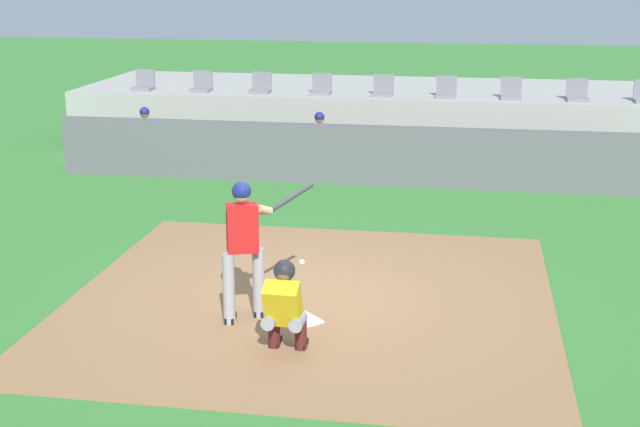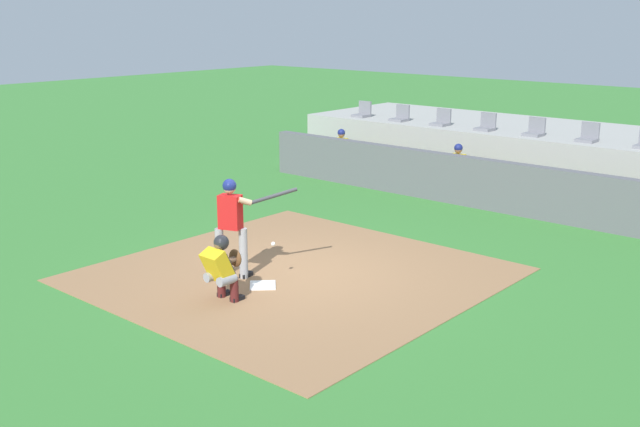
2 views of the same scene
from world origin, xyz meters
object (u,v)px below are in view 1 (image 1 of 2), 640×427
object	(u,v)px
batter_at_plate	(245,242)
stadium_seat_2	(261,87)
dugout_player_0	(144,136)
stadium_seat_5	(446,91)
stadium_seat_1	(202,86)
stadium_seat_3	(321,88)
catcher_crouched	(285,303)
dugout_player_1	(318,142)
stadium_seat_0	(144,84)
stadium_seat_6	(511,93)
stadium_seat_7	(577,94)
home_plate	(300,320)
stadium_seat_4	(383,90)

from	to	relation	value
batter_at_plate	stadium_seat_2	xyz separation A→B (m)	(-2.21, 10.22, 0.50)
batter_at_plate	dugout_player_0	size ratio (longest dim) A/B	1.39
stadium_seat_2	stadium_seat_5	bearing A→B (deg)	0.00
stadium_seat_1	stadium_seat_3	size ratio (longest dim) A/B	1.00
catcher_crouched	stadium_seat_1	world-z (taller)	stadium_seat_1
dugout_player_1	stadium_seat_2	world-z (taller)	stadium_seat_2
stadium_seat_0	catcher_crouched	bearing A→B (deg)	-62.46
stadium_seat_0	stadium_seat_5	xyz separation A→B (m)	(7.22, 0.00, 0.00)
batter_at_plate	stadium_seat_6	bearing A→B (deg)	70.74
batter_at_plate	stadium_seat_7	distance (m)	11.39
home_plate	batter_at_plate	xyz separation A→B (m)	(-0.68, -0.04, 1.01)
stadium_seat_5	stadium_seat_7	distance (m)	2.89
batter_at_plate	dugout_player_1	world-z (taller)	batter_at_plate
dugout_player_0	stadium_seat_6	distance (m)	8.26
stadium_seat_0	stadium_seat_3	xyz separation A→B (m)	(4.33, 0.00, 0.00)
stadium_seat_2	home_plate	bearing A→B (deg)	-74.16
batter_at_plate	stadium_seat_3	world-z (taller)	stadium_seat_3
home_plate	stadium_seat_3	xyz separation A→B (m)	(-1.44, 10.18, 1.51)
home_plate	stadium_seat_2	size ratio (longest dim) A/B	0.92
catcher_crouched	dugout_player_1	bearing A→B (deg)	97.29
stadium_seat_2	batter_at_plate	bearing A→B (deg)	-77.80
dugout_player_1	stadium_seat_6	xyz separation A→B (m)	(4.05, 2.03, 0.86)
home_plate	dugout_player_0	distance (m)	9.62
stadium_seat_6	batter_at_plate	bearing A→B (deg)	-109.26
stadium_seat_3	catcher_crouched	bearing A→B (deg)	-82.59
stadium_seat_0	stadium_seat_4	bearing A→B (deg)	0.00
stadium_seat_0	stadium_seat_7	distance (m)	10.11
home_plate	stadium_seat_2	distance (m)	10.69
batter_at_plate	stadium_seat_5	xyz separation A→B (m)	(2.12, 10.22, 0.50)
stadium_seat_6	stadium_seat_1	bearing A→B (deg)	180.00
dugout_player_0	stadium_seat_4	distance (m)	5.53
batter_at_plate	stadium_seat_6	size ratio (longest dim) A/B	3.76
catcher_crouched	stadium_seat_5	bearing A→B (deg)	82.55
stadium_seat_7	stadium_seat_6	bearing A→B (deg)	180.00
stadium_seat_3	stadium_seat_5	xyz separation A→B (m)	(2.89, 0.00, 0.00)
stadium_seat_6	stadium_seat_7	distance (m)	1.44
stadium_seat_5	stadium_seat_6	size ratio (longest dim) A/B	1.00
stadium_seat_4	stadium_seat_5	size ratio (longest dim) A/B	1.00
stadium_seat_0	batter_at_plate	bearing A→B (deg)	-63.49
stadium_seat_4	stadium_seat_3	bearing A→B (deg)	180.00
dugout_player_0	stadium_seat_4	world-z (taller)	stadium_seat_4
dugout_player_0	stadium_seat_2	size ratio (longest dim) A/B	2.71
stadium_seat_1	stadium_seat_3	distance (m)	2.89
dugout_player_0	stadium_seat_3	xyz separation A→B (m)	(3.62, 2.03, 0.86)
dugout_player_1	stadium_seat_5	world-z (taller)	stadium_seat_5
stadium_seat_2	stadium_seat_4	bearing A→B (deg)	0.00
stadium_seat_2	stadium_seat_6	size ratio (longest dim) A/B	1.00
dugout_player_1	stadium_seat_6	bearing A→B (deg)	26.68
stadium_seat_5	stadium_seat_7	world-z (taller)	same
stadium_seat_1	stadium_seat_4	bearing A→B (deg)	0.00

